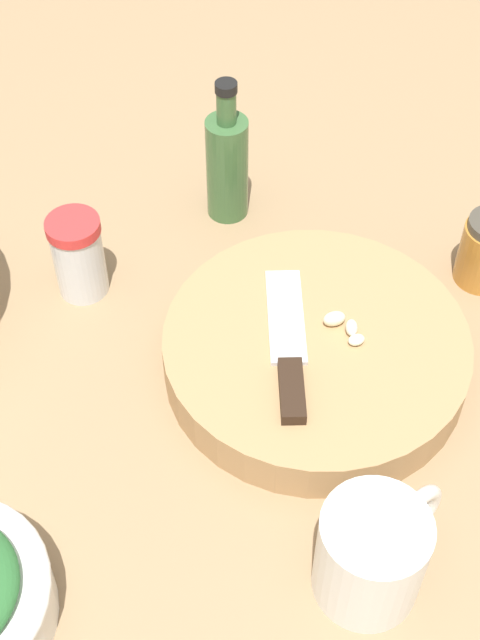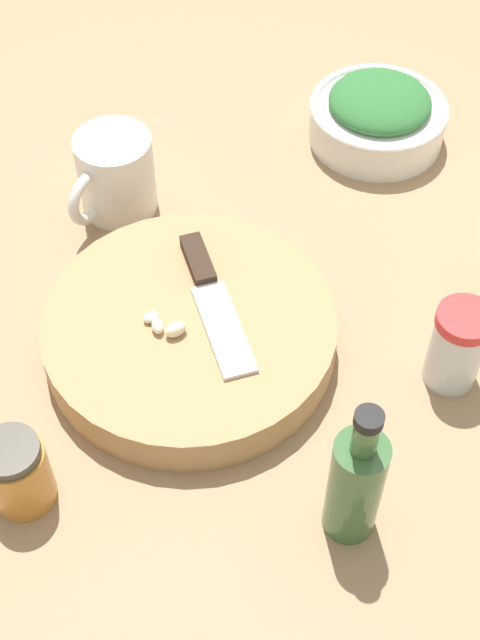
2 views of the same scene
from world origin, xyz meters
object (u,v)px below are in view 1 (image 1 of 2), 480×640
at_px(cutting_board, 315,352).
at_px(oil_bottle, 227,164).
at_px(spice_jar, 78,256).
at_px(coffee_mug, 373,553).
at_px(garlic_cloves, 344,326).
at_px(chef_knife, 289,351).

xyz_separation_m(cutting_board, oil_bottle, (0.16, 0.18, 0.05)).
xyz_separation_m(spice_jar, coffee_mug, (-0.16, -0.39, 0.00)).
height_order(garlic_cloves, spice_jar, spice_jar).
relative_size(coffee_mug, oil_bottle, 0.70).
bearing_deg(garlic_cloves, oil_bottle, 55.17).
height_order(cutting_board, spice_jar, spice_jar).
height_order(coffee_mug, oil_bottle, oil_bottle).
distance_m(spice_jar, oil_bottle, 0.19).
height_order(cutting_board, garlic_cloves, garlic_cloves).
height_order(chef_knife, garlic_cloves, garlic_cloves).
relative_size(chef_knife, spice_jar, 1.82).
bearing_deg(garlic_cloves, coffee_mug, -150.60).
relative_size(spice_jar, oil_bottle, 0.55).
xyz_separation_m(chef_knife, coffee_mug, (-0.15, -0.15, -0.00)).
height_order(spice_jar, oil_bottle, oil_bottle).
distance_m(cutting_board, garlic_cloves, 0.04).
bearing_deg(chef_knife, oil_bottle, 102.05).
distance_m(chef_knife, oil_bottle, 0.25).
distance_m(cutting_board, oil_bottle, 0.25).
xyz_separation_m(chef_knife, spice_jar, (0.01, 0.24, -0.00)).
relative_size(cutting_board, chef_knife, 1.70).
distance_m(cutting_board, spice_jar, 0.26).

